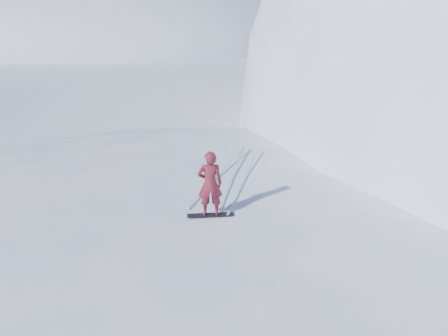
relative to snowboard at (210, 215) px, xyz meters
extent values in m
plane|color=white|center=(1.15, -1.57, -2.41)|extent=(400.00, 400.00, 0.00)
ellipsoid|color=white|center=(2.15, 1.43, -2.41)|extent=(36.00, 28.00, 4.80)
ellipsoid|color=white|center=(-68.85, 58.43, -2.41)|extent=(120.00, 70.00, 28.00)
ellipsoid|color=white|center=(-38.85, 108.43, -2.41)|extent=(140.00, 90.00, 36.00)
ellipsoid|color=white|center=(-2.85, -3.57, -2.41)|extent=(6.00, 5.40, 0.80)
ellipsoid|color=white|center=(-0.85, 4.43, -2.41)|extent=(7.00, 6.30, 1.00)
cube|color=black|center=(0.00, 0.00, 0.00)|extent=(1.29, 0.85, 0.02)
imported|color=maroon|center=(0.00, 0.00, 0.97)|extent=(0.83, 0.74, 1.92)
ellipsoid|color=white|center=(-47.64, 38.18, -2.41)|extent=(10.69, 8.55, 7.48)
cube|color=silver|center=(-1.03, 3.10, 0.01)|extent=(0.56, 5.98, 0.04)
cube|color=silver|center=(-0.55, 3.10, 0.01)|extent=(1.50, 5.84, 0.04)
cube|color=silver|center=(-0.11, 3.10, 0.01)|extent=(1.20, 5.90, 0.04)
camera|label=1|loc=(5.40, -11.68, 6.40)|focal=40.00mm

